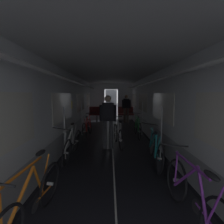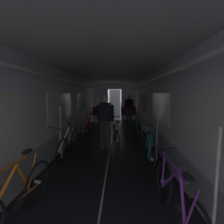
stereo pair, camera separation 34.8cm
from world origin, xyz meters
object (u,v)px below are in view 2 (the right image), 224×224
bicycle_green (138,128)px  bicycle_silver_in_aisle (116,135)px  bicycle_purple (176,199)px  person_cyclist_aisle (105,117)px  bench_seat_far_right (129,113)px  bicycle_orange (15,199)px  bench_seat_far_left (100,113)px  person_standing_near_bench (129,107)px  bicycle_red (87,127)px  bicycle_teal (150,149)px  bicycle_white (68,144)px

bicycle_green → bicycle_silver_in_aisle: bicycle_green is taller
bicycle_purple → bicycle_green: bearing=89.7°
person_cyclist_aisle → bench_seat_far_right: bearing=78.6°
bench_seat_far_right → bicycle_orange: bearing=-103.3°
bench_seat_far_left → bench_seat_far_right: size_ratio=1.00×
person_cyclist_aisle → person_standing_near_bench: same height
bicycle_red → person_cyclist_aisle: (0.85, -1.49, 0.63)m
bicycle_orange → person_cyclist_aisle: bearing=73.7°
bicycle_teal → bicycle_purple: bicycle_teal is taller
bicycle_red → bicycle_purple: (2.00, -4.56, 0.00)m
bench_seat_far_right → bicycle_orange: same height
bicycle_green → bicycle_red: bearing=178.0°
bicycle_orange → person_standing_near_bench: bearing=76.1°
bicycle_orange → person_cyclist_aisle: size_ratio=1.01×
bicycle_orange → bicycle_purple: size_ratio=1.00×
bench_seat_far_left → person_cyclist_aisle: person_cyclist_aisle is taller
bench_seat_far_right → person_standing_near_bench: (0.00, -0.38, 0.41)m
bicycle_red → person_cyclist_aisle: size_ratio=1.01×
bicycle_white → bicycle_teal: bearing=-10.5°
bicycle_white → person_standing_near_bench: 5.91m
bicycle_orange → bicycle_green: 5.01m
bicycle_red → bicycle_silver_in_aisle: 1.70m
bicycle_red → bicycle_purple: bearing=-66.3°
bicycle_orange → bicycle_teal: 2.89m
bicycle_red → bicycle_green: bicycle_red is taller
bicycle_green → bicycle_silver_in_aisle: bearing=-126.2°
bicycle_red → bicycle_white: (-0.11, -2.24, -0.00)m
bench_seat_far_right → bicycle_silver_in_aisle: (-0.71, -4.88, -0.18)m
bicycle_teal → bicycle_green: bearing=90.2°
bicycle_purple → bench_seat_far_left: bearing=103.1°
bicycle_red → bicycle_silver_in_aisle: size_ratio=1.01×
person_cyclist_aisle → bicycle_orange: bearing=-106.3°
bicycle_white → bicycle_teal: 2.18m
person_standing_near_bench → bench_seat_far_left: bearing=168.2°
bicycle_purple → bicycle_silver_in_aisle: size_ratio=1.01×
person_standing_near_bench → bicycle_silver_in_aisle: bearing=-99.0°
bicycle_orange → person_cyclist_aisle: person_cyclist_aisle is taller
person_cyclist_aisle → bicycle_white: bearing=-142.2°
bicycle_orange → bicycle_teal: (2.10, 1.99, -0.00)m
bicycle_green → person_cyclist_aisle: size_ratio=1.00×
bicycle_green → person_standing_near_bench: 3.41m
person_standing_near_bench → person_cyclist_aisle: bearing=-102.3°
bench_seat_far_left → bicycle_red: 3.66m
bicycle_teal → bicycle_purple: bearing=-90.9°
bench_seat_far_right → bicycle_purple: bearing=-89.2°
person_cyclist_aisle → person_standing_near_bench: (1.04, 4.77, -0.04)m
bicycle_red → bicycle_green: (2.02, -0.07, 0.00)m
bench_seat_far_left → bicycle_silver_in_aisle: size_ratio=0.58×
bicycle_teal → person_standing_near_bench: bearing=91.3°
bicycle_orange → bicycle_silver_in_aisle: 3.62m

